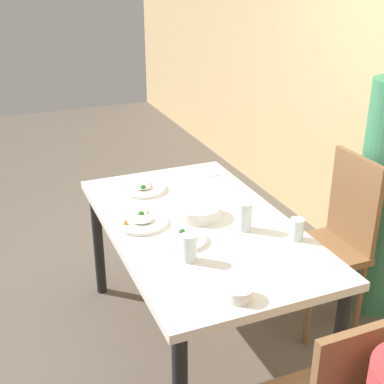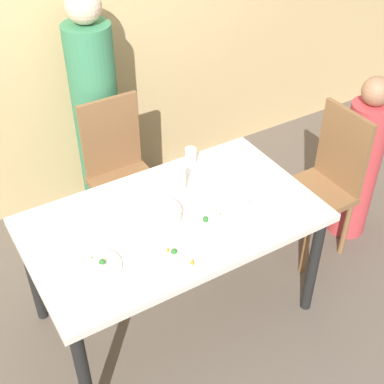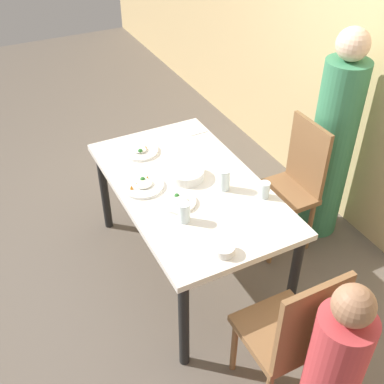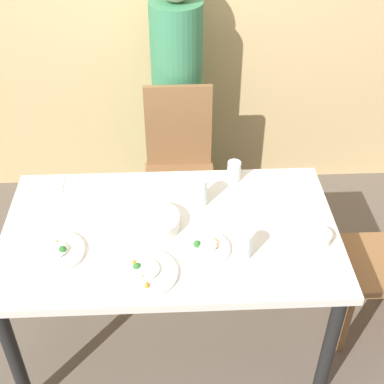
{
  "view_description": "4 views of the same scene",
  "coord_description": "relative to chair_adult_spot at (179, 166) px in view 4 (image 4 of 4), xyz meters",
  "views": [
    {
      "loc": [
        2.12,
        -0.92,
        1.93
      ],
      "look_at": [
        -0.05,
        -0.02,
        0.88
      ],
      "focal_mm": 50.0,
      "sensor_mm": 36.0,
      "label": 1
    },
    {
      "loc": [
        -0.97,
        -1.79,
        2.48
      ],
      "look_at": [
        0.11,
        -0.01,
        0.85
      ],
      "focal_mm": 50.0,
      "sensor_mm": 36.0,
      "label": 2
    },
    {
      "loc": [
        2.15,
        -1.07,
        2.51
      ],
      "look_at": [
        0.14,
        -0.05,
        0.78
      ],
      "focal_mm": 45.0,
      "sensor_mm": 36.0,
      "label": 3
    },
    {
      "loc": [
        0.02,
        -1.74,
        2.3
      ],
      "look_at": [
        0.1,
        0.04,
        0.9
      ],
      "focal_mm": 50.0,
      "sensor_mm": 36.0,
      "label": 4
    }
  ],
  "objects": [
    {
      "name": "glass_water_center",
      "position": [
        0.24,
        -0.95,
        0.27
      ],
      "size": [
        0.07,
        0.07,
        0.12
      ],
      "color": "silver",
      "rests_on": "dining_table"
    },
    {
      "name": "fork_steel",
      "position": [
        -0.17,
        -0.49,
        0.22
      ],
      "size": [
        0.18,
        0.05,
        0.01
      ],
      "color": "silver",
      "rests_on": "dining_table"
    },
    {
      "name": "bowl_curry",
      "position": [
        -0.13,
        -0.75,
        0.24
      ],
      "size": [
        0.23,
        0.23,
        0.06
      ],
      "color": "white",
      "rests_on": "dining_table"
    },
    {
      "name": "plate_rice_child",
      "position": [
        -0.54,
        -0.91,
        0.23
      ],
      "size": [
        0.25,
        0.25,
        0.05
      ],
      "color": "white",
      "rests_on": "dining_table"
    },
    {
      "name": "chair_adult_spot",
      "position": [
        0.0,
        0.0,
        0.0
      ],
      "size": [
        0.4,
        0.4,
        0.97
      ],
      "color": "brown",
      "rests_on": "ground_plane"
    },
    {
      "name": "ground_plane",
      "position": [
        -0.06,
        -0.77,
        -0.51
      ],
      "size": [
        10.0,
        10.0,
        0.0
      ],
      "primitive_type": "plane",
      "color": "#60564C"
    },
    {
      "name": "plate_noodles",
      "position": [
        0.09,
        -0.91,
        0.23
      ],
      "size": [
        0.21,
        0.21,
        0.05
      ],
      "color": "white",
      "rests_on": "dining_table"
    },
    {
      "name": "plate_rice_adult",
      "position": [
        -0.16,
        -1.04,
        0.23
      ],
      "size": [
        0.26,
        0.26,
        0.05
      ],
      "color": "white",
      "rests_on": "dining_table"
    },
    {
      "name": "glass_water_tall",
      "position": [
        0.26,
        -0.42,
        0.26
      ],
      "size": [
        0.07,
        0.07,
        0.1
      ],
      "color": "silver",
      "rests_on": "dining_table"
    },
    {
      "name": "dining_table",
      "position": [
        -0.06,
        -0.77,
        0.13
      ],
      "size": [
        1.47,
        0.85,
        0.73
      ],
      "color": "silver",
      "rests_on": "ground_plane"
    },
    {
      "name": "glass_water_short",
      "position": [
        0.08,
        -0.6,
        0.28
      ],
      "size": [
        0.07,
        0.07,
        0.14
      ],
      "color": "silver",
      "rests_on": "dining_table"
    },
    {
      "name": "person_adult",
      "position": [
        -0.0,
        0.31,
        0.22
      ],
      "size": [
        0.29,
        0.29,
        1.56
      ],
      "color": "#387F56",
      "rests_on": "ground_plane"
    },
    {
      "name": "bowl_rice_small",
      "position": [
        0.57,
        -0.88,
        0.24
      ],
      "size": [
        0.11,
        0.11,
        0.05
      ],
      "color": "white",
      "rests_on": "dining_table"
    },
    {
      "name": "napkin_folded",
      "position": [
        -0.64,
        -0.43,
        0.22
      ],
      "size": [
        0.14,
        0.14,
        0.01
      ],
      "color": "white",
      "rests_on": "dining_table"
    }
  ]
}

